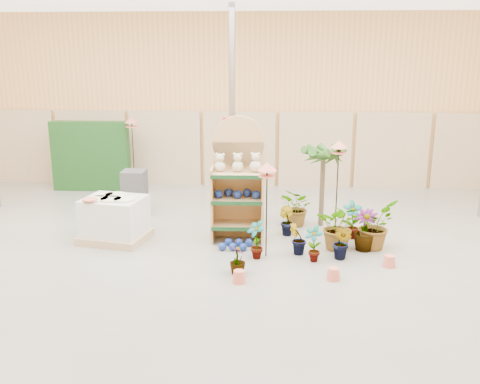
% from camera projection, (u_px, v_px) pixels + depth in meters
% --- Properties ---
extents(room, '(15.20, 12.10, 4.70)m').
position_uv_depth(room, '(220.00, 132.00, 9.07)').
color(room, slate).
rests_on(room, ground).
extents(display_shelf, '(1.01, 0.65, 2.38)m').
position_uv_depth(display_shelf, '(238.00, 184.00, 10.18)').
color(display_shelf, '#A98250').
rests_on(display_shelf, ground).
extents(teddy_bears, '(0.87, 0.22, 0.36)m').
position_uv_depth(teddy_bears, '(239.00, 164.00, 9.96)').
color(teddy_bears, '#C4B69A').
rests_on(teddy_bears, display_shelf).
extents(gazing_balls_shelf, '(0.87, 0.30, 0.17)m').
position_uv_depth(gazing_balls_shelf, '(238.00, 194.00, 10.08)').
color(gazing_balls_shelf, navy).
rests_on(gazing_balls_shelf, display_shelf).
extents(gazing_balls_floor, '(0.63, 0.39, 0.15)m').
position_uv_depth(gazing_balls_floor, '(236.00, 245.00, 9.88)').
color(gazing_balls_floor, navy).
rests_on(gazing_balls_floor, ground).
extents(pallet_stack, '(1.37, 1.21, 0.89)m').
position_uv_depth(pallet_stack, '(115.00, 219.00, 10.21)').
color(pallet_stack, tan).
rests_on(pallet_stack, ground).
extents(charcoal_planters, '(0.50, 0.50, 1.00)m').
position_uv_depth(charcoal_planters, '(135.00, 193.00, 11.82)').
color(charcoal_planters, '#313131').
rests_on(charcoal_planters, ground).
extents(trellis_stock, '(2.00, 0.30, 1.80)m').
position_uv_depth(trellis_stock, '(91.00, 156.00, 13.78)').
color(trellis_stock, '#153F14').
rests_on(trellis_stock, ground).
extents(offer_sign, '(0.50, 0.08, 2.20)m').
position_uv_depth(offer_sign, '(235.00, 148.00, 11.23)').
color(offer_sign, gray).
rests_on(offer_sign, ground).
extents(bird_table_front, '(0.34, 0.34, 1.70)m').
position_uv_depth(bird_table_front, '(267.00, 170.00, 9.14)').
color(bird_table_front, black).
rests_on(bird_table_front, ground).
extents(bird_table_right, '(0.34, 0.34, 1.85)m').
position_uv_depth(bird_table_right, '(339.00, 147.00, 10.42)').
color(bird_table_right, black).
rests_on(bird_table_right, ground).
extents(bird_table_back, '(0.34, 0.34, 1.95)m').
position_uv_depth(bird_table_back, '(132.00, 123.00, 13.24)').
color(bird_table_back, black).
rests_on(bird_table_back, ground).
extents(palm, '(0.70, 0.70, 1.79)m').
position_uv_depth(palm, '(323.00, 154.00, 10.80)').
color(palm, brown).
rests_on(palm, ground).
extents(potted_plant_0, '(0.42, 0.44, 0.70)m').
position_uv_depth(potted_plant_0, '(256.00, 240.00, 9.34)').
color(potted_plant_0, '#245118').
rests_on(potted_plant_0, ground).
extents(potted_plant_1, '(0.41, 0.38, 0.58)m').
position_uv_depth(potted_plant_1, '(297.00, 239.00, 9.53)').
color(potted_plant_1, '#245118').
rests_on(potted_plant_1, ground).
extents(potted_plant_2, '(0.98, 0.91, 0.89)m').
position_uv_depth(potted_plant_2, '(340.00, 226.00, 9.75)').
color(potted_plant_2, '#245118').
rests_on(potted_plant_2, ground).
extents(potted_plant_3, '(0.56, 0.56, 0.76)m').
position_uv_depth(potted_plant_3, '(365.00, 230.00, 9.72)').
color(potted_plant_3, '#245118').
rests_on(potted_plant_3, ground).
extents(potted_plant_4, '(0.44, 0.34, 0.76)m').
position_uv_depth(potted_plant_4, '(352.00, 220.00, 10.32)').
color(potted_plant_4, '#245118').
rests_on(potted_plant_4, ground).
extents(potted_plant_5, '(0.40, 0.41, 0.58)m').
position_uv_depth(potted_plant_5, '(286.00, 221.00, 10.55)').
color(potted_plant_5, '#245118').
rests_on(potted_plant_5, ground).
extents(potted_plant_6, '(0.93, 0.94, 0.79)m').
position_uv_depth(potted_plant_6, '(298.00, 207.00, 11.08)').
color(potted_plant_6, '#245118').
rests_on(potted_plant_6, ground).
extents(potted_plant_7, '(0.37, 0.37, 0.48)m').
position_uv_depth(potted_plant_7, '(238.00, 260.00, 8.72)').
color(potted_plant_7, '#245118').
rests_on(potted_plant_7, ground).
extents(potted_plant_8, '(0.41, 0.38, 0.64)m').
position_uv_depth(potted_plant_8, '(314.00, 244.00, 9.22)').
color(potted_plant_8, '#245118').
rests_on(potted_plant_8, ground).
extents(potted_plant_9, '(0.44, 0.44, 0.62)m').
position_uv_depth(potted_plant_9, '(342.00, 243.00, 9.29)').
color(potted_plant_9, '#245118').
rests_on(potted_plant_9, ground).
extents(potted_plant_10, '(1.04, 1.07, 0.90)m').
position_uv_depth(potted_plant_10, '(373.00, 225.00, 9.82)').
color(potted_plant_10, '#245118').
rests_on(potted_plant_10, ground).
extents(potted_plant_11, '(0.44, 0.44, 0.60)m').
position_uv_depth(potted_plant_11, '(252.00, 210.00, 11.24)').
color(potted_plant_11, '#245118').
rests_on(potted_plant_11, ground).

